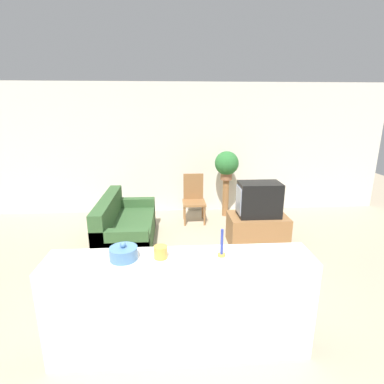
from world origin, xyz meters
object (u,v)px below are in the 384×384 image
(wooden_chair, at_px, (194,197))
(decorative_bowl, at_px, (124,253))
(couch, at_px, (125,229))
(television, at_px, (259,199))
(potted_plant, at_px, (227,164))

(wooden_chair, bearing_deg, decorative_bowl, -104.27)
(couch, xyz_separation_m, television, (2.18, -0.11, 0.49))
(potted_plant, relative_size, decorative_bowl, 2.43)
(potted_plant, bearing_deg, couch, -146.00)
(couch, distance_m, television, 2.23)
(television, height_order, potted_plant, potted_plant)
(television, relative_size, decorative_bowl, 2.81)
(couch, bearing_deg, wooden_chair, 40.49)
(wooden_chair, bearing_deg, couch, -139.51)
(television, distance_m, potted_plant, 1.46)
(couch, xyz_separation_m, decorative_bowl, (0.37, -2.28, 0.72))
(potted_plant, bearing_deg, television, -78.56)
(television, xyz_separation_m, potted_plant, (-0.28, 1.39, 0.32))
(couch, distance_m, potted_plant, 2.43)
(television, relative_size, wooden_chair, 0.72)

